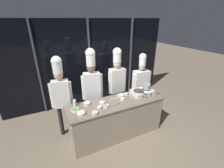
% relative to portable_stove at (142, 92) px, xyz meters
% --- Properties ---
extents(ground_plane, '(24.00, 24.00, 0.00)m').
position_rel_portable_stove_xyz_m(ground_plane, '(-0.76, -0.07, -0.98)').
color(ground_plane, '#7F705B').
extents(window_wall_back, '(5.39, 0.09, 2.70)m').
position_rel_portable_stove_xyz_m(window_wall_back, '(-0.76, 1.84, 0.37)').
color(window_wall_back, black).
rests_on(window_wall_back, ground_plane).
extents(demo_counter, '(2.28, 0.69, 0.93)m').
position_rel_portable_stove_xyz_m(demo_counter, '(-0.76, -0.07, -0.52)').
color(demo_counter, gray).
rests_on(demo_counter, ground_plane).
extents(portable_stove, '(0.52, 0.39, 0.12)m').
position_rel_portable_stove_xyz_m(portable_stove, '(0.00, 0.00, 0.00)').
color(portable_stove, silver).
rests_on(portable_stove, demo_counter).
extents(frying_pan, '(0.26, 0.45, 0.04)m').
position_rel_portable_stove_xyz_m(frying_pan, '(-0.12, -0.00, 0.08)').
color(frying_pan, '#38332D').
rests_on(frying_pan, portable_stove).
extents(stock_pot, '(0.22, 0.19, 0.13)m').
position_rel_portable_stove_xyz_m(stock_pot, '(0.12, 0.00, 0.13)').
color(stock_pot, '#93969B').
rests_on(stock_pot, portable_stove).
extents(squeeze_bottle_clear, '(0.07, 0.07, 0.18)m').
position_rel_portable_stove_xyz_m(squeeze_bottle_clear, '(-1.67, 0.18, 0.03)').
color(squeeze_bottle_clear, white).
rests_on(squeeze_bottle_clear, demo_counter).
extents(prep_bowl_onion, '(0.13, 0.13, 0.04)m').
position_rel_portable_stove_xyz_m(prep_bowl_onion, '(-1.09, 0.01, -0.03)').
color(prep_bowl_onion, silver).
rests_on(prep_bowl_onion, demo_counter).
extents(prep_bowl_mushrooms, '(0.12, 0.12, 0.05)m').
position_rel_portable_stove_xyz_m(prep_bowl_mushrooms, '(-1.07, -0.16, -0.03)').
color(prep_bowl_mushrooms, silver).
rests_on(prep_bowl_mushrooms, demo_counter).
extents(prep_bowl_garlic, '(0.16, 0.16, 0.04)m').
position_rel_portable_stove_xyz_m(prep_bowl_garlic, '(-0.54, 0.15, -0.04)').
color(prep_bowl_garlic, silver).
rests_on(prep_bowl_garlic, demo_counter).
extents(prep_bowl_chicken, '(0.15, 0.15, 0.06)m').
position_rel_portable_stove_xyz_m(prep_bowl_chicken, '(-1.41, 0.12, -0.02)').
color(prep_bowl_chicken, silver).
rests_on(prep_bowl_chicken, demo_counter).
extents(prep_bowl_ginger, '(0.09, 0.09, 0.03)m').
position_rel_portable_stove_xyz_m(prep_bowl_ginger, '(-0.40, 0.14, -0.04)').
color(prep_bowl_ginger, silver).
rests_on(prep_bowl_ginger, demo_counter).
extents(prep_bowl_rice, '(0.10, 0.10, 0.05)m').
position_rel_portable_stove_xyz_m(prep_bowl_rice, '(-0.60, -0.05, -0.03)').
color(prep_bowl_rice, silver).
rests_on(prep_bowl_rice, demo_counter).
extents(prep_bowl_noodles, '(0.17, 0.17, 0.05)m').
position_rel_portable_stove_xyz_m(prep_bowl_noodles, '(-1.63, -0.19, -0.03)').
color(prep_bowl_noodles, silver).
rests_on(prep_bowl_noodles, demo_counter).
extents(prep_bowl_shrimp, '(0.12, 0.12, 0.05)m').
position_rel_portable_stove_xyz_m(prep_bowl_shrimp, '(-1.38, -0.30, -0.03)').
color(prep_bowl_shrimp, silver).
rests_on(prep_bowl_shrimp, demo_counter).
extents(prep_bowl_scallions, '(0.17, 0.17, 0.04)m').
position_rel_portable_stove_xyz_m(prep_bowl_scallions, '(-1.71, -0.01, -0.04)').
color(prep_bowl_scallions, silver).
rests_on(prep_bowl_scallions, demo_counter).
extents(prep_bowl_bean_sprouts, '(0.09, 0.09, 0.05)m').
position_rel_portable_stove_xyz_m(prep_bowl_bean_sprouts, '(-1.22, -0.16, -0.03)').
color(prep_bowl_bean_sprouts, silver).
rests_on(prep_bowl_bean_sprouts, demo_counter).
extents(serving_spoon_slotted, '(0.25, 0.14, 0.02)m').
position_rel_portable_stove_xyz_m(serving_spoon_slotted, '(-0.76, -0.15, -0.05)').
color(serving_spoon_slotted, olive).
rests_on(serving_spoon_slotted, demo_counter).
extents(serving_spoon_solid, '(0.22, 0.05, 0.02)m').
position_rel_portable_stove_xyz_m(serving_spoon_solid, '(-0.71, 0.08, -0.05)').
color(serving_spoon_solid, '#B2B5BA').
rests_on(serving_spoon_solid, demo_counter).
extents(chef_head, '(0.48, 0.25, 1.99)m').
position_rel_portable_stove_xyz_m(chef_head, '(-1.88, 0.50, 0.21)').
color(chef_head, '#232326').
rests_on(chef_head, ground_plane).
extents(chef_sous, '(0.51, 0.26, 2.09)m').
position_rel_portable_stove_xyz_m(chef_sous, '(-1.14, 0.52, 0.26)').
color(chef_sous, '#2D3856').
rests_on(chef_sous, ground_plane).
extents(chef_line, '(0.53, 0.22, 2.03)m').
position_rel_portable_stove_xyz_m(chef_line, '(-0.41, 0.60, 0.21)').
color(chef_line, '#232326').
rests_on(chef_line, ground_plane).
extents(chef_pastry, '(0.60, 0.27, 1.83)m').
position_rel_portable_stove_xyz_m(chef_pastry, '(0.33, 0.53, 0.04)').
color(chef_pastry, '#4C4C51').
rests_on(chef_pastry, ground_plane).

